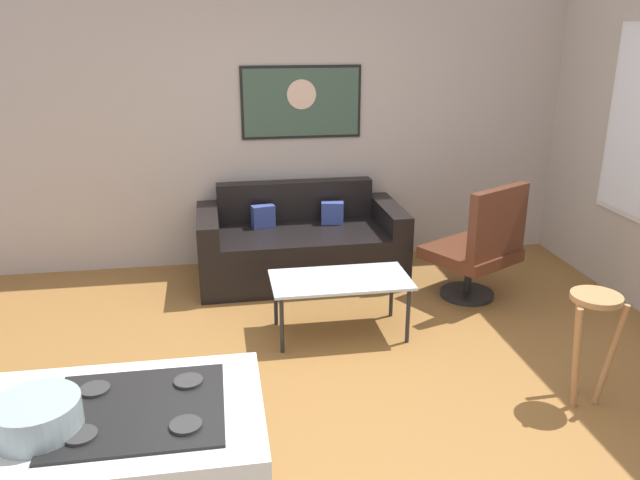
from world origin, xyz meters
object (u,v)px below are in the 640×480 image
armchair (480,247)px  bar_stool (592,323)px  coffee_table (340,283)px  wall_painting (301,102)px  mixing_bowl (37,418)px  couch (300,246)px

armchair → bar_stool: (0.05, -1.53, 0.06)m
coffee_table → bar_stool: 1.71m
bar_stool → wall_painting: 3.19m
coffee_table → wall_painting: bearing=91.9°
coffee_table → mixing_bowl: mixing_bowl is taller
coffee_table → armchair: (1.24, 0.41, 0.06)m
armchair → bar_stool: armchair is taller
armchair → wall_painting: 2.05m
couch → coffee_table: bearing=-83.2°
coffee_table → bar_stool: bearing=-41.1°
armchair → wall_painting: size_ratio=0.90×
couch → mixing_bowl: size_ratio=6.19×
mixing_bowl → couch: bearing=68.4°
armchair → bar_stool: size_ratio=1.39×
couch → coffee_table: (0.14, -1.15, 0.11)m
couch → armchair: size_ratio=1.83×
bar_stool → wall_painting: (-1.34, 2.72, 0.98)m
armchair → mixing_bowl: mixing_bowl is taller
mixing_bowl → wall_painting: (1.42, 3.83, 0.56)m
bar_stool → couch: bearing=122.1°
couch → wall_painting: wall_painting is taller
mixing_bowl → coffee_table: bearing=56.5°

